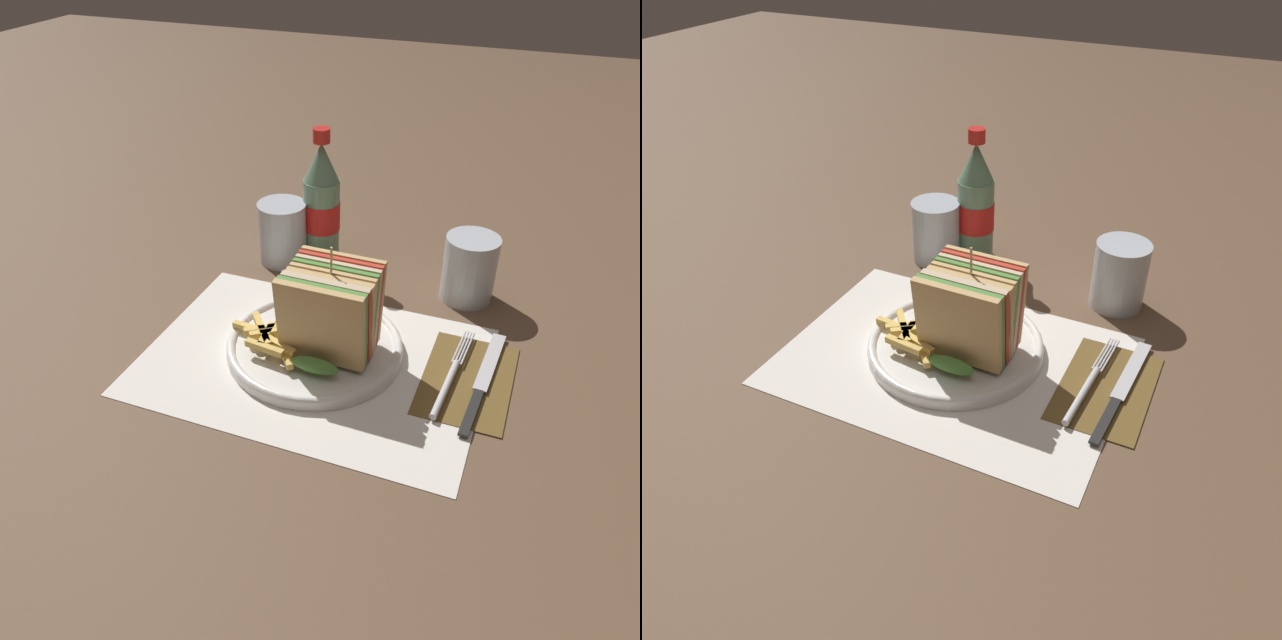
# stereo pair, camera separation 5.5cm
# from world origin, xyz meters

# --- Properties ---
(ground_plane) EXTENTS (4.00, 4.00, 0.00)m
(ground_plane) POSITION_xyz_m (0.00, 0.00, 0.00)
(ground_plane) COLOR brown
(placemat) EXTENTS (0.45, 0.32, 0.00)m
(placemat) POSITION_xyz_m (0.03, 0.00, 0.00)
(placemat) COLOR silver
(placemat) RESTS_ON ground_plane
(plate_main) EXTENTS (0.24, 0.24, 0.02)m
(plate_main) POSITION_xyz_m (0.03, 0.02, 0.01)
(plate_main) COLOR white
(plate_main) RESTS_ON ground_plane
(club_sandwich) EXTENTS (0.12, 0.12, 0.15)m
(club_sandwich) POSITION_xyz_m (0.05, 0.01, 0.08)
(club_sandwich) COLOR tan
(club_sandwich) RESTS_ON plate_main
(fries_pile) EXTENTS (0.11, 0.09, 0.02)m
(fries_pile) POSITION_xyz_m (-0.03, -0.01, 0.03)
(fries_pile) COLOR #E0B756
(fries_pile) RESTS_ON plate_main
(ketchup_blob) EXTENTS (0.04, 0.04, 0.01)m
(ketchup_blob) POSITION_xyz_m (-0.02, 0.02, 0.03)
(ketchup_blob) COLOR maroon
(ketchup_blob) RESTS_ON plate_main
(napkin) EXTENTS (0.11, 0.18, 0.00)m
(napkin) POSITION_xyz_m (0.23, 0.03, 0.00)
(napkin) COLOR brown
(napkin) RESTS_ON ground_plane
(fork) EXTENTS (0.02, 0.19, 0.01)m
(fork) POSITION_xyz_m (0.21, 0.02, 0.01)
(fork) COLOR silver
(fork) RESTS_ON napkin
(knife) EXTENTS (0.03, 0.21, 0.00)m
(knife) POSITION_xyz_m (0.25, 0.03, 0.01)
(knife) COLOR black
(knife) RESTS_ON napkin
(coke_bottle_near) EXTENTS (0.06, 0.06, 0.22)m
(coke_bottle_near) POSITION_xyz_m (-0.06, 0.27, 0.09)
(coke_bottle_near) COLOR slate
(coke_bottle_near) RESTS_ON ground_plane
(glass_near) EXTENTS (0.08, 0.08, 0.10)m
(glass_near) POSITION_xyz_m (0.19, 0.23, 0.05)
(glass_near) COLOR silver
(glass_near) RESTS_ON ground_plane
(glass_far) EXTENTS (0.08, 0.08, 0.10)m
(glass_far) POSITION_xyz_m (-0.12, 0.24, 0.04)
(glass_far) COLOR silver
(glass_far) RESTS_ON ground_plane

